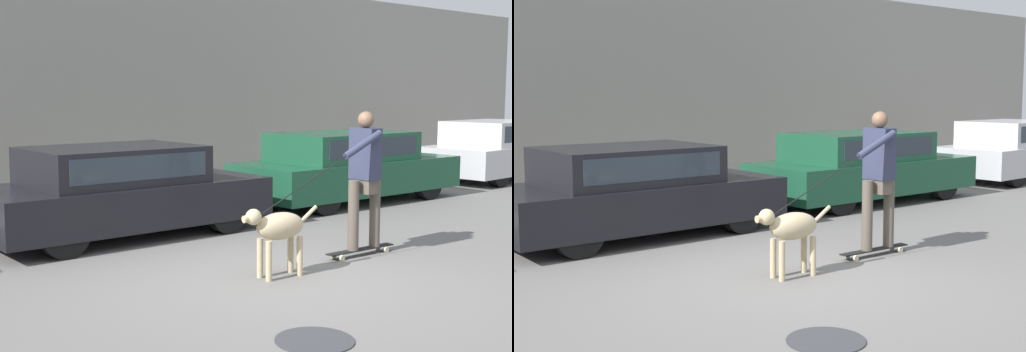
% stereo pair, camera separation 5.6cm
% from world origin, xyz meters
% --- Properties ---
extents(ground_plane, '(36.00, 36.00, 0.00)m').
position_xyz_m(ground_plane, '(0.00, 0.00, 0.00)').
color(ground_plane, slate).
extents(back_wall, '(32.00, 0.30, 4.34)m').
position_xyz_m(back_wall, '(0.00, 6.86, 2.17)').
color(back_wall, gray).
rests_on(back_wall, ground_plane).
extents(sidewalk_curb, '(30.00, 2.28, 0.13)m').
position_xyz_m(sidewalk_curb, '(0.00, 5.56, 0.06)').
color(sidewalk_curb, gray).
rests_on(sidewalk_curb, ground_plane).
extents(parked_car_1, '(4.06, 1.94, 1.27)m').
position_xyz_m(parked_car_1, '(-0.18, 3.27, 0.63)').
color(parked_car_1, black).
rests_on(parked_car_1, ground_plane).
extents(parked_car_2, '(4.44, 1.91, 1.29)m').
position_xyz_m(parked_car_2, '(4.56, 3.27, 0.64)').
color(parked_car_2, black).
rests_on(parked_car_2, ground_plane).
extents(parked_car_3, '(3.95, 1.81, 1.35)m').
position_xyz_m(parked_car_3, '(9.68, 3.27, 0.66)').
color(parked_car_3, black).
rests_on(parked_car_3, ground_plane).
extents(dog, '(1.00, 0.37, 0.79)m').
position_xyz_m(dog, '(-0.01, 0.18, 0.54)').
color(dog, tan).
rests_on(dog, ground_plane).
extents(skateboarder, '(2.34, 0.55, 1.79)m').
position_xyz_m(skateboarder, '(1.50, 0.25, 1.02)').
color(skateboarder, beige).
rests_on(skateboarder, ground_plane).
extents(manhole_cover, '(0.66, 0.66, 0.01)m').
position_xyz_m(manhole_cover, '(-1.16, -1.51, 0.01)').
color(manhole_cover, '#38383D').
rests_on(manhole_cover, ground_plane).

